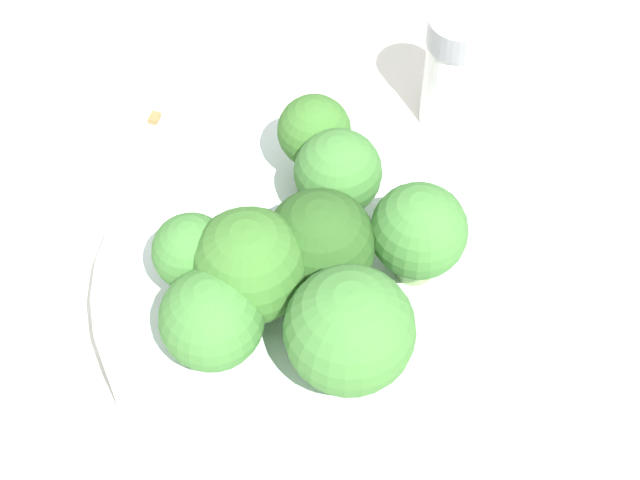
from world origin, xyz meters
The scene contains 12 objects.
ground_plane centered at (0.00, 0.00, 0.00)m, with size 3.00×3.00×0.00m, color silver.
bowl centered at (0.00, 0.00, 0.02)m, with size 0.23×0.23×0.04m, color silver.
broccoli_floret_0 centered at (0.00, -0.06, 0.07)m, with size 0.05×0.05×0.05m.
broccoli_floret_1 centered at (0.00, 0.00, 0.07)m, with size 0.05×0.05×0.06m.
broccoli_floret_2 centered at (0.05, -0.02, 0.08)m, with size 0.06×0.06×0.07m.
broccoli_floret_3 centered at (-0.02, 0.03, 0.07)m, with size 0.04×0.04×0.06m.
broccoli_floret_4 centered at (-0.05, 0.04, 0.07)m, with size 0.04×0.04×0.05m.
broccoli_floret_5 centered at (-0.03, -0.05, 0.07)m, with size 0.04×0.04×0.05m.
broccoli_floret_6 centered at (0.03, 0.04, 0.07)m, with size 0.05×0.05×0.06m.
broccoli_floret_7 centered at (-0.01, -0.04, 0.07)m, with size 0.06×0.06×0.06m.
pepper_shaker centered at (-0.06, 0.15, 0.04)m, with size 0.04×0.04×0.08m.
almond_crumb_3 centered at (-0.17, 0.01, 0.00)m, with size 0.01×0.01×0.01m, color olive.
Camera 1 is at (0.22, -0.19, 0.48)m, focal length 60.00 mm.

